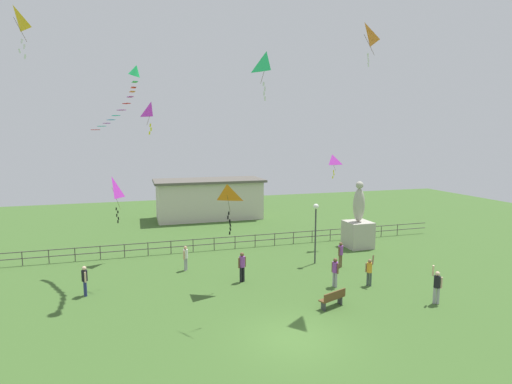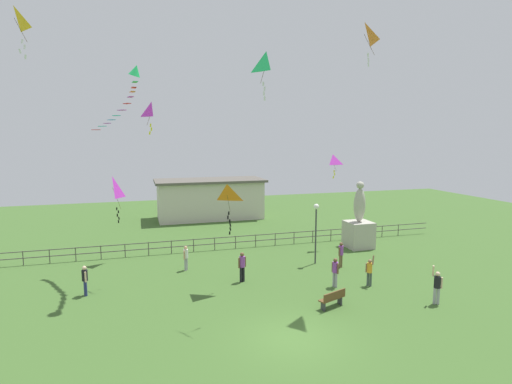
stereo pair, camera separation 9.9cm
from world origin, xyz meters
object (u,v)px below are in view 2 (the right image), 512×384
person_1 (242,265)px  kite_3 (14,19)px  lamppost (316,220)px  person_2 (335,270)px  kite_0 (364,35)px  kite_2 (113,189)px  person_3 (186,256)px  kite_4 (333,161)px  statue_monument (359,228)px  person_5 (437,285)px  streamer_kite (132,78)px  park_bench (333,298)px  kite_1 (227,197)px  person_4 (370,270)px  kite_6 (266,65)px  person_6 (85,279)px  kite_5 (152,111)px  person_0 (341,253)px

person_1 → kite_3: 16.28m
person_1 → lamppost: bearing=19.3°
person_2 → kite_0: (0.62, -1.15, 12.29)m
kite_0 → kite_2: 18.06m
person_3 → kite_4: bearing=14.4°
statue_monument → person_5: (-1.81, -10.44, -0.52)m
statue_monument → kite_2: (-17.49, 1.88, 3.36)m
kite_2 → kite_3: (-3.32, -7.33, 8.54)m
person_2 → kite_2: bearing=143.6°
streamer_kite → kite_0: bearing=-21.0°
park_bench → kite_1: 7.40m
park_bench → streamer_kite: size_ratio=0.28×
person_4 → kite_1: bearing=168.1°
kite_1 → kite_2: 9.73m
park_bench → kite_4: bearing=63.5°
kite_2 → kite_4: 15.92m
person_3 → streamer_kite: (-2.77, -2.17, 10.44)m
statue_monument → kite_4: bearing=142.4°
kite_6 → lamppost: bearing=44.7°
person_1 → person_5: (8.50, -5.80, -0.02)m
person_6 → streamer_kite: size_ratio=0.30×
kite_1 → kite_2: size_ratio=0.87×
park_bench → kite_3: (-13.85, 3.89, 12.95)m
kite_1 → kite_6: 6.98m
person_4 → streamer_kite: size_ratio=0.33×
kite_1 → kite_2: bearing=129.0°
person_3 → kite_0: bearing=-37.8°
person_2 → kite_3: (-15.24, 1.46, 12.46)m
person_5 → kite_2: bearing=141.8°
park_bench → kite_3: kite_3 is taller
kite_1 → streamer_kite: size_ratio=0.50×
person_4 → person_6: person_4 is taller
kite_1 → person_1: bearing=44.2°
person_1 → person_4: (6.66, -2.67, -0.10)m
lamppost → kite_4: 6.22m
kite_6 → park_bench: bearing=-28.4°
person_2 → kite_3: 19.74m
park_bench → streamer_kite: 15.14m
person_4 → kite_0: 12.43m
person_4 → kite_6: bearing=-175.9°
person_4 → kite_5: size_ratio=0.97×
lamppost → person_2: lamppost is taller
person_0 → person_1: person_1 is taller
kite_0 → kite_3: (-15.86, 2.61, 0.17)m
kite_1 → person_3: bearing=114.3°
park_bench → person_4: bearing=31.6°
lamppost → person_4: (1.17, -4.58, -2.04)m
kite_0 → person_6: bearing=164.6°
statue_monument → person_3: size_ratio=3.22×
person_2 → person_5: (3.77, -3.53, 0.03)m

